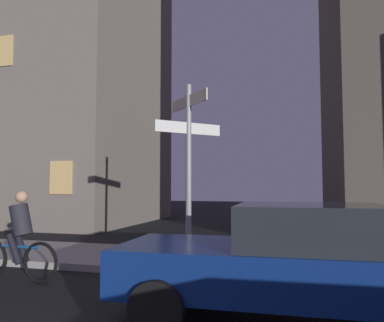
# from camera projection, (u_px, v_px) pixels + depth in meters

# --- Properties ---
(sidewalk_kerb) EXTENTS (40.00, 2.58, 0.14)m
(sidewalk_kerb) POSITION_uv_depth(u_px,v_px,m) (151.00, 259.00, 8.49)
(sidewalk_kerb) COLOR #9E9991
(sidewalk_kerb) RESTS_ON ground_plane
(signpost) EXTENTS (1.12, 1.12, 3.71)m
(signpost) POSITION_uv_depth(u_px,v_px,m) (189.00, 155.00, 7.98)
(signpost) COLOR gray
(signpost) RESTS_ON sidewalk_kerb
(car_near_left) EXTENTS (4.29, 2.05, 1.46)m
(car_near_left) POSITION_uv_depth(u_px,v_px,m) (289.00, 260.00, 4.78)
(car_near_left) COLOR navy
(car_near_left) RESTS_ON ground_plane
(cyclist) EXTENTS (1.82, 0.34, 1.61)m
(cyclist) POSITION_uv_depth(u_px,v_px,m) (18.00, 239.00, 6.80)
(cyclist) COLOR black
(cyclist) RESTS_ON ground_plane
(building_left_block) EXTENTS (13.66, 8.38, 17.79)m
(building_left_block) POSITION_uv_depth(u_px,v_px,m) (21.00, 47.00, 19.63)
(building_left_block) COLOR slate
(building_left_block) RESTS_ON ground_plane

